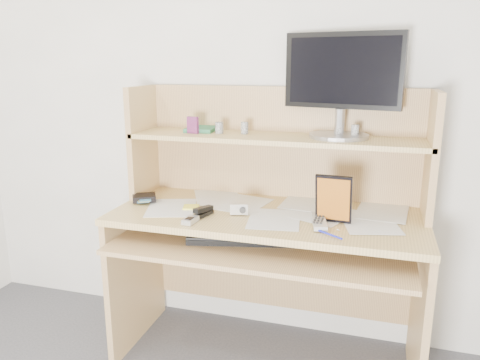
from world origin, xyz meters
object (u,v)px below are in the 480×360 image
(monitor, at_px, (342,82))
(desk, at_px, (271,219))
(game_case, at_px, (334,199))
(tv_remote, at_px, (319,221))
(keyboard, at_px, (243,236))

(monitor, bearing_deg, desk, -143.88)
(game_case, bearing_deg, desk, 156.68)
(tv_remote, bearing_deg, game_case, 9.79)
(keyboard, height_order, monitor, monitor)
(desk, distance_m, monitor, 0.71)
(desk, bearing_deg, tv_remote, -35.17)
(tv_remote, xyz_separation_m, game_case, (0.05, 0.02, 0.10))
(monitor, bearing_deg, game_case, -75.18)
(tv_remote, relative_size, game_case, 0.93)
(keyboard, relative_size, monitor, 0.96)
(desk, bearing_deg, keyboard, -115.03)
(desk, xyz_separation_m, tv_remote, (0.25, -0.17, 0.07))
(tv_remote, height_order, monitor, monitor)
(desk, xyz_separation_m, monitor, (0.29, 0.13, 0.63))
(game_case, bearing_deg, keyboard, -172.06)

